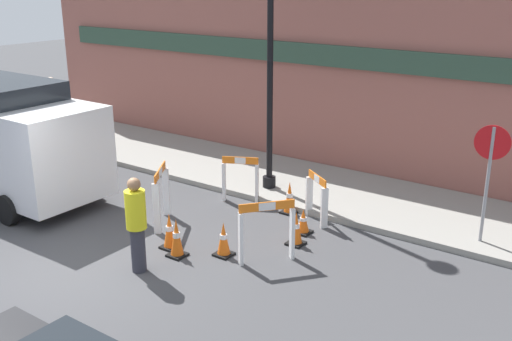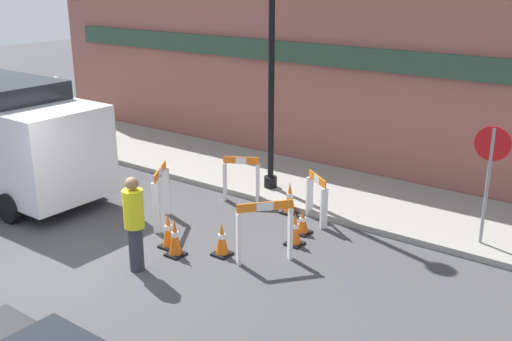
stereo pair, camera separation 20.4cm
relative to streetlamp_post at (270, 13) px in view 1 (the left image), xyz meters
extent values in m
plane|color=#424244|center=(-0.63, -5.18, -3.86)|extent=(60.00, 60.00, 0.00)
cube|color=gray|center=(-0.63, 0.74, -3.80)|extent=(18.00, 2.84, 0.12)
cube|color=#93564C|center=(-0.63, 2.24, -1.11)|extent=(18.00, 0.12, 5.50)
cube|color=#2D4738|center=(-0.63, 2.13, -1.06)|extent=(16.20, 0.10, 0.50)
cylinder|color=black|center=(0.00, 0.00, -3.62)|extent=(0.29, 0.29, 0.24)
cylinder|color=black|center=(0.00, 0.00, -1.00)|extent=(0.13, 0.13, 5.49)
cylinder|color=gray|center=(4.64, -0.14, -2.70)|extent=(0.06, 0.06, 2.08)
cylinder|color=red|center=(4.64, -0.14, -1.93)|extent=(0.60, 0.08, 0.60)
cube|color=white|center=(-0.92, -2.30, -3.37)|extent=(0.14, 0.12, 0.99)
cube|color=white|center=(-0.43, -3.06, -3.37)|extent=(0.14, 0.12, 0.99)
cube|color=orange|center=(-0.68, -2.68, -2.80)|extent=(0.55, 0.82, 0.15)
cube|color=white|center=(-0.68, -2.68, -2.80)|extent=(0.18, 0.26, 0.13)
cube|color=white|center=(1.60, -3.15, -3.40)|extent=(0.14, 0.13, 0.92)
cube|color=white|center=(2.16, -2.46, -3.40)|extent=(0.14, 0.13, 0.92)
cube|color=orange|center=(1.88, -2.81, -2.86)|extent=(0.62, 0.76, 0.15)
cube|color=white|center=(1.88, -2.81, -2.86)|extent=(0.20, 0.24, 0.14)
cube|color=white|center=(1.97, -1.03, -3.45)|extent=(0.12, 0.14, 0.81)
cube|color=white|center=(1.40, -0.64, -3.45)|extent=(0.12, 0.14, 0.81)
cube|color=orange|center=(1.69, -0.83, -2.97)|extent=(0.63, 0.45, 0.15)
cube|color=white|center=(1.69, -0.83, -2.97)|extent=(0.20, 0.15, 0.14)
cube|color=white|center=(0.15, -0.67, -3.44)|extent=(0.11, 0.14, 0.84)
cube|color=white|center=(-0.48, -0.99, -3.44)|extent=(0.11, 0.14, 0.84)
cube|color=orange|center=(-0.17, -0.83, -2.95)|extent=(0.69, 0.37, 0.15)
cube|color=white|center=(-0.17, -0.83, -2.95)|extent=(0.22, 0.13, 0.14)
cube|color=black|center=(1.03, -0.78, -3.84)|extent=(0.30, 0.30, 0.04)
cone|color=orange|center=(1.03, -0.78, -3.51)|extent=(0.23, 0.22, 0.63)
cylinder|color=white|center=(1.03, -0.78, -3.47)|extent=(0.13, 0.13, 0.09)
cube|color=black|center=(0.52, -3.55, -3.84)|extent=(0.30, 0.30, 0.04)
cone|color=orange|center=(0.52, -3.55, -3.50)|extent=(0.23, 0.23, 0.65)
cylinder|color=white|center=(0.52, -3.55, -3.46)|extent=(0.13, 0.13, 0.09)
cube|color=black|center=(1.93, -1.96, -3.84)|extent=(0.30, 0.30, 0.04)
cone|color=orange|center=(1.93, -1.96, -3.53)|extent=(0.22, 0.22, 0.58)
cylinder|color=white|center=(1.93, -1.96, -3.50)|extent=(0.13, 0.13, 0.08)
cube|color=black|center=(1.15, -3.06, -3.84)|extent=(0.30, 0.30, 0.04)
cone|color=orange|center=(1.15, -3.06, -3.54)|extent=(0.23, 0.22, 0.57)
cylinder|color=white|center=(1.15, -3.06, -3.51)|extent=(0.13, 0.13, 0.08)
cube|color=black|center=(1.77, -1.46, -3.84)|extent=(0.30, 0.30, 0.04)
cone|color=orange|center=(1.77, -1.46, -3.60)|extent=(0.22, 0.22, 0.44)
cylinder|color=white|center=(1.77, -1.46, -3.58)|extent=(0.13, 0.13, 0.06)
cube|color=black|center=(0.20, -3.38, -3.84)|extent=(0.30, 0.30, 0.04)
cone|color=orange|center=(0.20, -3.38, -3.51)|extent=(0.23, 0.23, 0.62)
cylinder|color=white|center=(0.20, -3.38, -3.48)|extent=(0.13, 0.13, 0.09)
cylinder|color=#33333D|center=(0.38, -4.30, -3.48)|extent=(0.26, 0.26, 0.76)
cylinder|color=yellow|center=(0.38, -4.30, -2.78)|extent=(0.36, 0.36, 0.63)
sphere|color=#8E6647|center=(0.38, -4.30, -2.36)|extent=(0.24, 0.24, 0.21)
cylinder|color=#33333D|center=(-7.96, 0.29, -3.35)|extent=(0.34, 0.34, 0.77)
cylinder|color=navy|center=(-7.96, 0.29, -2.64)|extent=(0.47, 0.47, 0.65)
sphere|color=beige|center=(-7.96, 0.29, -2.21)|extent=(0.28, 0.28, 0.21)
cylinder|color=black|center=(-3.08, -2.50, -3.56)|extent=(0.60, 0.18, 0.60)
cylinder|color=black|center=(-3.08, -4.43, -3.56)|extent=(0.60, 0.18, 0.60)
cylinder|color=black|center=(-6.35, -2.50, -3.56)|extent=(0.60, 0.18, 0.60)
camera|label=1|loc=(7.06, -10.33, 0.78)|focal=42.00mm
camera|label=2|loc=(7.22, -10.21, 0.78)|focal=42.00mm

